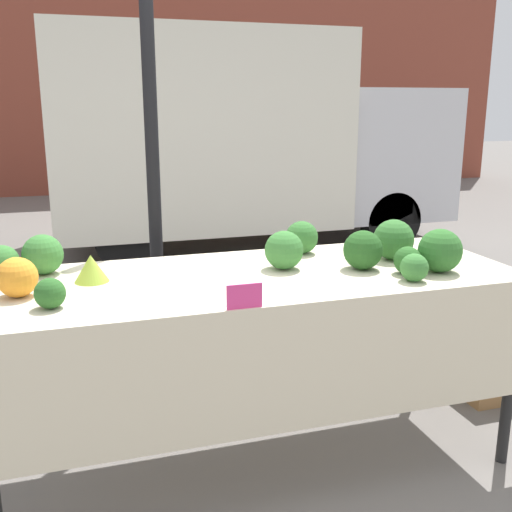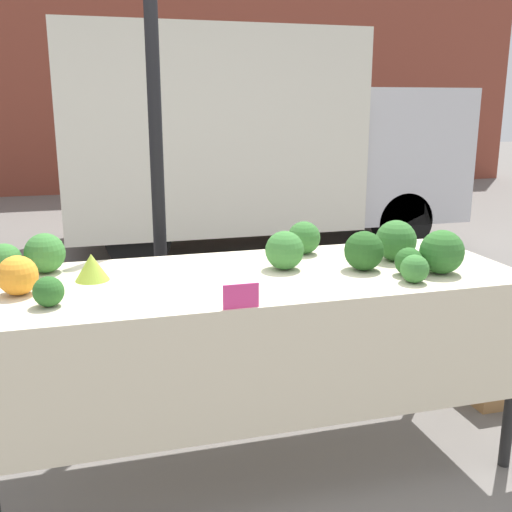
% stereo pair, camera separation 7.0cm
% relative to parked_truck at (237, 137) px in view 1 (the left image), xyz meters
% --- Properties ---
extents(ground_plane, '(40.00, 40.00, 0.00)m').
position_rel_parked_truck_xyz_m(ground_plane, '(-1.10, -4.27, -1.22)').
color(ground_plane, slate).
extents(building_facade, '(16.00, 0.60, 4.89)m').
position_rel_parked_truck_xyz_m(building_facade, '(-1.10, 4.93, 1.22)').
color(building_facade, brown).
rests_on(building_facade, ground_plane).
extents(tent_pole, '(0.07, 0.07, 2.33)m').
position_rel_parked_truck_xyz_m(tent_pole, '(-1.42, -3.49, -0.05)').
color(tent_pole, black).
rests_on(tent_pole, ground_plane).
extents(parked_truck, '(4.39, 1.92, 2.32)m').
position_rel_parked_truck_xyz_m(parked_truck, '(0.00, 0.00, 0.00)').
color(parked_truck, silver).
rests_on(parked_truck, ground_plane).
extents(market_table, '(2.25, 0.84, 0.88)m').
position_rel_parked_truck_xyz_m(market_table, '(-1.10, -4.34, -0.44)').
color(market_table, beige).
rests_on(market_table, ground_plane).
extents(orange_cauliflower, '(0.15, 0.15, 0.15)m').
position_rel_parked_truck_xyz_m(orange_cauliflower, '(-2.05, -4.30, -0.26)').
color(orange_cauliflower, orange).
rests_on(orange_cauliflower, market_table).
extents(romanesco_head, '(0.14, 0.14, 0.11)m').
position_rel_parked_truck_xyz_m(romanesco_head, '(-1.78, -4.18, -0.28)').
color(romanesco_head, '#93B238').
rests_on(romanesco_head, market_table).
extents(broccoli_head_0, '(0.17, 0.17, 0.17)m').
position_rel_parked_truck_xyz_m(broccoli_head_0, '(-1.97, -4.00, -0.25)').
color(broccoli_head_0, '#387533').
rests_on(broccoli_head_0, market_table).
extents(broccoli_head_1, '(0.19, 0.19, 0.19)m').
position_rel_parked_truck_xyz_m(broccoli_head_1, '(-0.42, -4.22, -0.24)').
color(broccoli_head_1, '#336B2D').
rests_on(broccoli_head_1, market_table).
extents(broccoli_head_2, '(0.12, 0.12, 0.12)m').
position_rel_parked_truck_xyz_m(broccoli_head_2, '(-0.52, -4.56, -0.28)').
color(broccoli_head_2, '#387533').
rests_on(broccoli_head_2, market_table).
extents(broccoli_head_3, '(0.17, 0.17, 0.17)m').
position_rel_parked_truck_xyz_m(broccoli_head_3, '(-0.96, -4.23, -0.25)').
color(broccoli_head_3, '#387533').
rests_on(broccoli_head_3, market_table).
extents(broccoli_head_4, '(0.19, 0.19, 0.19)m').
position_rel_parked_truck_xyz_m(broccoli_head_4, '(-0.34, -4.47, -0.24)').
color(broccoli_head_4, '#2D6628').
rests_on(broccoli_head_4, market_table).
extents(broccoli_head_5, '(0.14, 0.14, 0.14)m').
position_rel_parked_truck_xyz_m(broccoli_head_5, '(-2.12, -4.03, -0.27)').
color(broccoli_head_5, '#387533').
rests_on(broccoli_head_5, market_table).
extents(broccoli_head_6, '(0.17, 0.17, 0.17)m').
position_rel_parked_truck_xyz_m(broccoli_head_6, '(-0.63, -4.33, -0.25)').
color(broccoli_head_6, '#23511E').
rests_on(broccoli_head_6, market_table).
extents(broccoli_head_7, '(0.11, 0.11, 0.11)m').
position_rel_parked_truck_xyz_m(broccoli_head_7, '(-1.93, -4.47, -0.28)').
color(broccoli_head_7, '#285B23').
rests_on(broccoli_head_7, market_table).
extents(broccoli_head_8, '(0.12, 0.12, 0.12)m').
position_rel_parked_truck_xyz_m(broccoli_head_8, '(-0.48, -4.46, -0.28)').
color(broccoli_head_8, '#285B23').
rests_on(broccoli_head_8, market_table).
extents(broccoli_head_9, '(0.16, 0.16, 0.16)m').
position_rel_parked_truck_xyz_m(broccoli_head_9, '(-0.78, -3.98, -0.26)').
color(broccoli_head_9, '#336B2D').
rests_on(broccoli_head_9, market_table).
extents(price_sign, '(0.13, 0.01, 0.09)m').
position_rel_parked_truck_xyz_m(price_sign, '(-1.27, -4.68, -0.29)').
color(price_sign, '#E53D84').
rests_on(price_sign, market_table).
extents(produce_crate, '(0.46, 0.30, 0.35)m').
position_rel_parked_truck_xyz_m(produce_crate, '(0.38, -4.07, -1.05)').
color(produce_crate, '#9E7042').
rests_on(produce_crate, ground_plane).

